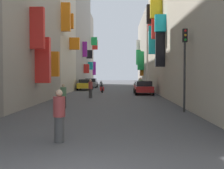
{
  "coord_description": "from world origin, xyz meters",
  "views": [
    {
      "loc": [
        0.93,
        -5.4,
        2.17
      ],
      "look_at": [
        0.1,
        25.22,
        1.08
      ],
      "focal_mm": 46.69,
      "sensor_mm": 36.0,
      "label": 1
    }
  ],
  "objects_px": {
    "scooter_silver": "(101,84)",
    "pedestrian_crossing": "(59,116)",
    "parked_car_red": "(143,87)",
    "pedestrian_near_right": "(90,89)",
    "parked_car_yellow": "(85,84)",
    "pedestrian_far_away": "(141,85)",
    "parked_car_grey": "(91,83)",
    "scooter_red": "(102,89)",
    "traffic_light_near_corner": "(185,56)",
    "pedestrian_near_left": "(63,96)",
    "pedestrian_mid_street": "(139,84)",
    "scooter_white": "(136,84)"
  },
  "relations": [
    {
      "from": "scooter_red",
      "to": "pedestrian_crossing",
      "type": "bearing_deg",
      "value": -89.58
    },
    {
      "from": "pedestrian_crossing",
      "to": "parked_car_red",
      "type": "bearing_deg",
      "value": 78.6
    },
    {
      "from": "scooter_red",
      "to": "pedestrian_near_left",
      "type": "height_order",
      "value": "pedestrian_near_left"
    },
    {
      "from": "pedestrian_near_right",
      "to": "pedestrian_far_away",
      "type": "relative_size",
      "value": 0.98
    },
    {
      "from": "parked_car_red",
      "to": "parked_car_grey",
      "type": "xyz_separation_m",
      "value": [
        -7.18,
        15.05,
        0.01
      ]
    },
    {
      "from": "scooter_red",
      "to": "scooter_silver",
      "type": "relative_size",
      "value": 0.97
    },
    {
      "from": "pedestrian_near_right",
      "to": "scooter_red",
      "type": "bearing_deg",
      "value": 85.93
    },
    {
      "from": "parked_car_grey",
      "to": "pedestrian_near_right",
      "type": "bearing_deg",
      "value": -84.46
    },
    {
      "from": "pedestrian_near_left",
      "to": "pedestrian_near_right",
      "type": "xyz_separation_m",
      "value": [
        0.92,
        8.01,
        0.09
      ]
    },
    {
      "from": "parked_car_grey",
      "to": "pedestrian_far_away",
      "type": "distance_m",
      "value": 12.34
    },
    {
      "from": "parked_car_red",
      "to": "pedestrian_near_left",
      "type": "height_order",
      "value": "pedestrian_near_left"
    },
    {
      "from": "parked_car_yellow",
      "to": "pedestrian_near_left",
      "type": "xyz_separation_m",
      "value": [
        1.19,
        -21.51,
        -0.01
      ]
    },
    {
      "from": "scooter_silver",
      "to": "pedestrian_crossing",
      "type": "height_order",
      "value": "pedestrian_crossing"
    },
    {
      "from": "pedestrian_crossing",
      "to": "pedestrian_near_right",
      "type": "distance_m",
      "value": 17.24
    },
    {
      "from": "traffic_light_near_corner",
      "to": "parked_car_yellow",
      "type": "bearing_deg",
      "value": 110.07
    },
    {
      "from": "scooter_silver",
      "to": "pedestrian_mid_street",
      "type": "xyz_separation_m",
      "value": [
        5.96,
        -12.15,
        0.35
      ]
    },
    {
      "from": "scooter_silver",
      "to": "scooter_red",
      "type": "bearing_deg",
      "value": -86.0
    },
    {
      "from": "parked_car_yellow",
      "to": "scooter_white",
      "type": "bearing_deg",
      "value": 48.24
    },
    {
      "from": "parked_car_grey",
      "to": "pedestrian_near_right",
      "type": "relative_size",
      "value": 2.5
    },
    {
      "from": "pedestrian_near_right",
      "to": "pedestrian_far_away",
      "type": "distance_m",
      "value": 11.4
    },
    {
      "from": "scooter_white",
      "to": "pedestrian_near_left",
      "type": "xyz_separation_m",
      "value": [
        -6.27,
        -29.87,
        0.3
      ]
    },
    {
      "from": "scooter_silver",
      "to": "pedestrian_near_left",
      "type": "relative_size",
      "value": 1.18
    },
    {
      "from": "parked_car_grey",
      "to": "pedestrian_crossing",
      "type": "height_order",
      "value": "pedestrian_crossing"
    },
    {
      "from": "parked_car_grey",
      "to": "pedestrian_far_away",
      "type": "relative_size",
      "value": 2.45
    },
    {
      "from": "scooter_red",
      "to": "traffic_light_near_corner",
      "type": "distance_m",
      "value": 18.68
    },
    {
      "from": "parked_car_yellow",
      "to": "scooter_silver",
      "type": "xyz_separation_m",
      "value": [
        1.47,
        11.52,
        -0.31
      ]
    },
    {
      "from": "scooter_white",
      "to": "pedestrian_mid_street",
      "type": "distance_m",
      "value": 8.99
    },
    {
      "from": "scooter_red",
      "to": "traffic_light_near_corner",
      "type": "bearing_deg",
      "value": -71.69
    },
    {
      "from": "scooter_silver",
      "to": "traffic_light_near_corner",
      "type": "xyz_separation_m",
      "value": [
        7.01,
        -34.73,
        2.73
      ]
    },
    {
      "from": "traffic_light_near_corner",
      "to": "pedestrian_near_right",
      "type": "bearing_deg",
      "value": 123.25
    },
    {
      "from": "parked_car_yellow",
      "to": "pedestrian_near_right",
      "type": "relative_size",
      "value": 2.5
    },
    {
      "from": "scooter_red",
      "to": "scooter_white",
      "type": "xyz_separation_m",
      "value": [
        4.79,
        14.02,
        0.0
      ]
    },
    {
      "from": "scooter_red",
      "to": "pedestrian_mid_street",
      "type": "xyz_separation_m",
      "value": [
        4.76,
        5.03,
        0.35
      ]
    },
    {
      "from": "pedestrian_mid_street",
      "to": "parked_car_grey",
      "type": "bearing_deg",
      "value": 135.22
    },
    {
      "from": "pedestrian_far_away",
      "to": "parked_car_yellow",
      "type": "bearing_deg",
      "value": 155.34
    },
    {
      "from": "scooter_red",
      "to": "parked_car_grey",
      "type": "bearing_deg",
      "value": 101.56
    },
    {
      "from": "pedestrian_near_left",
      "to": "pedestrian_far_away",
      "type": "relative_size",
      "value": 0.89
    },
    {
      "from": "parked_car_red",
      "to": "pedestrian_near_right",
      "type": "xyz_separation_m",
      "value": [
        -5.23,
        -5.03,
        0.09
      ]
    },
    {
      "from": "scooter_silver",
      "to": "pedestrian_mid_street",
      "type": "distance_m",
      "value": 13.54
    },
    {
      "from": "parked_car_grey",
      "to": "pedestrian_near_right",
      "type": "distance_m",
      "value": 20.18
    },
    {
      "from": "parked_car_yellow",
      "to": "pedestrian_mid_street",
      "type": "relative_size",
      "value": 2.62
    },
    {
      "from": "scooter_silver",
      "to": "scooter_white",
      "type": "bearing_deg",
      "value": -27.84
    },
    {
      "from": "pedestrian_mid_street",
      "to": "traffic_light_near_corner",
      "type": "xyz_separation_m",
      "value": [
        1.04,
        -22.58,
        2.38
      ]
    },
    {
      "from": "scooter_silver",
      "to": "parked_car_grey",
      "type": "bearing_deg",
      "value": -104.79
    },
    {
      "from": "scooter_red",
      "to": "traffic_light_near_corner",
      "type": "relative_size",
      "value": 0.37
    },
    {
      "from": "pedestrian_crossing",
      "to": "traffic_light_near_corner",
      "type": "bearing_deg",
      "value": 53.21
    },
    {
      "from": "pedestrian_far_away",
      "to": "pedestrian_near_right",
      "type": "bearing_deg",
      "value": -117.7
    },
    {
      "from": "parked_car_grey",
      "to": "parked_car_yellow",
      "type": "xyz_separation_m",
      "value": [
        -0.17,
        -6.58,
        -0.0
      ]
    },
    {
      "from": "pedestrian_far_away",
      "to": "parked_car_grey",
      "type": "bearing_deg",
      "value": 125.97
    },
    {
      "from": "pedestrian_crossing",
      "to": "pedestrian_mid_street",
      "type": "relative_size",
      "value": 1.03
    }
  ]
}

